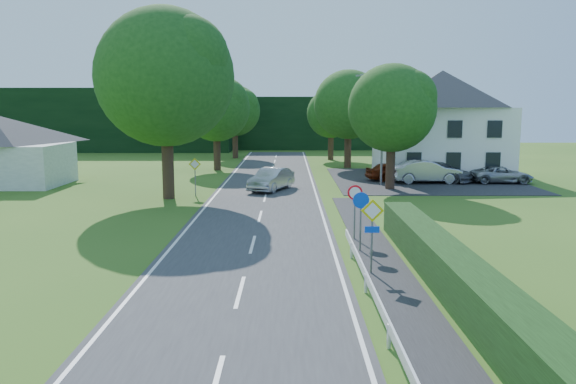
{
  "coord_description": "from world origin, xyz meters",
  "views": [
    {
      "loc": [
        1.5,
        -10.52,
        5.63
      ],
      "look_at": [
        1.45,
        16.98,
        1.47
      ],
      "focal_mm": 35.0,
      "sensor_mm": 36.0,
      "label": 1
    }
  ],
  "objects_px": {
    "streetlight": "(380,124)",
    "parked_car_silver_a": "(427,172)",
    "motorcycle": "(265,175)",
    "moving_car": "(271,179)",
    "parked_car_silver_b": "(502,175)",
    "parasol": "(434,164)",
    "parked_car_grey": "(439,171)",
    "parked_car_red": "(393,171)"
  },
  "relations": [
    {
      "from": "parked_car_silver_b",
      "to": "parked_car_silver_a",
      "type": "bearing_deg",
      "value": 91.57
    },
    {
      "from": "parked_car_silver_a",
      "to": "parasol",
      "type": "xyz_separation_m",
      "value": [
        1.55,
        4.0,
        0.14
      ]
    },
    {
      "from": "parked_car_grey",
      "to": "parked_car_silver_b",
      "type": "bearing_deg",
      "value": -65.1
    },
    {
      "from": "streetlight",
      "to": "moving_car",
      "type": "relative_size",
      "value": 1.75
    },
    {
      "from": "streetlight",
      "to": "parked_car_silver_a",
      "type": "xyz_separation_m",
      "value": [
        3.68,
        1.0,
        -3.57
      ]
    },
    {
      "from": "streetlight",
      "to": "parked_car_silver_a",
      "type": "bearing_deg",
      "value": 15.19
    },
    {
      "from": "parked_car_red",
      "to": "parked_car_grey",
      "type": "bearing_deg",
      "value": -111.53
    },
    {
      "from": "streetlight",
      "to": "parked_car_grey",
      "type": "distance_m",
      "value": 6.42
    },
    {
      "from": "parked_car_red",
      "to": "parked_car_grey",
      "type": "distance_m",
      "value": 3.46
    },
    {
      "from": "streetlight",
      "to": "motorcycle",
      "type": "height_order",
      "value": "streetlight"
    },
    {
      "from": "motorcycle",
      "to": "parked_car_silver_a",
      "type": "bearing_deg",
      "value": -20.65
    },
    {
      "from": "moving_car",
      "to": "parked_car_silver_b",
      "type": "height_order",
      "value": "moving_car"
    },
    {
      "from": "motorcycle",
      "to": "parked_car_silver_b",
      "type": "distance_m",
      "value": 17.74
    },
    {
      "from": "streetlight",
      "to": "moving_car",
      "type": "height_order",
      "value": "streetlight"
    },
    {
      "from": "parked_car_grey",
      "to": "parked_car_red",
      "type": "bearing_deg",
      "value": 118.56
    },
    {
      "from": "motorcycle",
      "to": "parked_car_grey",
      "type": "distance_m",
      "value": 13.29
    },
    {
      "from": "parked_car_silver_a",
      "to": "motorcycle",
      "type": "bearing_deg",
      "value": 83.97
    },
    {
      "from": "parked_car_red",
      "to": "streetlight",
      "type": "bearing_deg",
      "value": 137.8
    },
    {
      "from": "streetlight",
      "to": "moving_car",
      "type": "xyz_separation_m",
      "value": [
        -7.76,
        -2.78,
        -3.67
      ]
    },
    {
      "from": "parked_car_silver_b",
      "to": "parasol",
      "type": "xyz_separation_m",
      "value": [
        -4.08,
        4.01,
        0.38
      ]
    },
    {
      "from": "motorcycle",
      "to": "parked_car_red",
      "type": "relative_size",
      "value": 0.44
    },
    {
      "from": "parked_car_silver_b",
      "to": "parasol",
      "type": "height_order",
      "value": "parasol"
    },
    {
      "from": "motorcycle",
      "to": "parked_car_silver_b",
      "type": "xyz_separation_m",
      "value": [
        17.73,
        -0.7,
        0.13
      ]
    },
    {
      "from": "moving_car",
      "to": "parked_car_silver_b",
      "type": "relative_size",
      "value": 1.03
    },
    {
      "from": "motorcycle",
      "to": "parked_car_silver_a",
      "type": "distance_m",
      "value": 12.13
    },
    {
      "from": "moving_car",
      "to": "parked_car_silver_b",
      "type": "bearing_deg",
      "value": 34.73
    },
    {
      "from": "motorcycle",
      "to": "parked_car_silver_a",
      "type": "height_order",
      "value": "parked_car_silver_a"
    },
    {
      "from": "parasol",
      "to": "parked_car_silver_b",
      "type": "bearing_deg",
      "value": -44.49
    },
    {
      "from": "moving_car",
      "to": "parasol",
      "type": "relative_size",
      "value": 2.07
    },
    {
      "from": "parked_car_red",
      "to": "parked_car_silver_a",
      "type": "relative_size",
      "value": 0.8
    },
    {
      "from": "parked_car_silver_a",
      "to": "parasol",
      "type": "height_order",
      "value": "parasol"
    },
    {
      "from": "parked_car_grey",
      "to": "parked_car_silver_b",
      "type": "relative_size",
      "value": 1.17
    },
    {
      "from": "motorcycle",
      "to": "parked_car_silver_b",
      "type": "relative_size",
      "value": 0.42
    },
    {
      "from": "motorcycle",
      "to": "parked_car_silver_a",
      "type": "relative_size",
      "value": 0.36
    },
    {
      "from": "streetlight",
      "to": "parasol",
      "type": "height_order",
      "value": "streetlight"
    },
    {
      "from": "streetlight",
      "to": "parked_car_grey",
      "type": "bearing_deg",
      "value": 22.33
    },
    {
      "from": "motorcycle",
      "to": "parasol",
      "type": "bearing_deg",
      "value": -3.76
    },
    {
      "from": "streetlight",
      "to": "moving_car",
      "type": "distance_m",
      "value": 9.03
    },
    {
      "from": "parked_car_red",
      "to": "parasol",
      "type": "bearing_deg",
      "value": -69.43
    },
    {
      "from": "moving_car",
      "to": "parked_car_red",
      "type": "height_order",
      "value": "moving_car"
    },
    {
      "from": "parked_car_red",
      "to": "parked_car_silver_a",
      "type": "bearing_deg",
      "value": -137.21
    },
    {
      "from": "parked_car_silver_a",
      "to": "parked_car_grey",
      "type": "distance_m",
      "value": 1.55
    }
  ]
}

